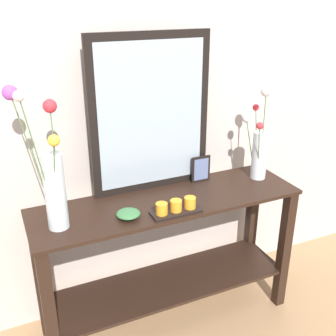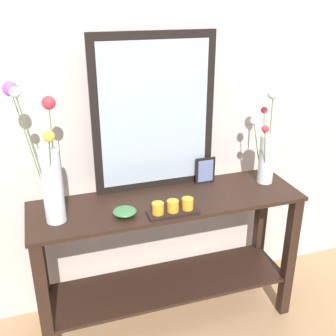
# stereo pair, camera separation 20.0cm
# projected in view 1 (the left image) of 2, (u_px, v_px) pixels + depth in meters

# --- Properties ---
(ground_plane) EXTENTS (7.00, 6.00, 0.02)m
(ground_plane) POSITION_uv_depth(u_px,v_px,m) (168.00, 318.00, 2.38)
(ground_plane) COLOR #A87F56
(wall_back) EXTENTS (6.40, 0.08, 2.70)m
(wall_back) POSITION_uv_depth(u_px,v_px,m) (143.00, 73.00, 2.11)
(wall_back) COLOR beige
(wall_back) RESTS_ON ground
(console_table) EXTENTS (1.39, 0.40, 0.77)m
(console_table) POSITION_uv_depth(u_px,v_px,m) (168.00, 247.00, 2.19)
(console_table) COLOR black
(console_table) RESTS_ON ground
(mirror_leaning) EXTENTS (0.63, 0.03, 0.80)m
(mirror_leaning) POSITION_uv_depth(u_px,v_px,m) (151.00, 115.00, 2.05)
(mirror_leaning) COLOR black
(mirror_leaning) RESTS_ON console_table
(tall_vase_left) EXTENTS (0.20, 0.19, 0.64)m
(tall_vase_left) POSITION_uv_depth(u_px,v_px,m) (51.00, 178.00, 1.74)
(tall_vase_left) COLOR silver
(tall_vase_left) RESTS_ON console_table
(vase_right) EXTENTS (0.13, 0.18, 0.53)m
(vase_right) POSITION_uv_depth(u_px,v_px,m) (259.00, 148.00, 2.25)
(vase_right) COLOR silver
(vase_right) RESTS_ON console_table
(candle_tray) EXTENTS (0.24, 0.09, 0.07)m
(candle_tray) POSITION_uv_depth(u_px,v_px,m) (176.00, 208.00, 1.94)
(candle_tray) COLOR black
(candle_tray) RESTS_ON console_table
(picture_frame_small) EXTENTS (0.11, 0.01, 0.15)m
(picture_frame_small) POSITION_uv_depth(u_px,v_px,m) (201.00, 169.00, 2.25)
(picture_frame_small) COLOR black
(picture_frame_small) RESTS_ON console_table
(decorative_bowl) EXTENTS (0.11, 0.11, 0.04)m
(decorative_bowl) POSITION_uv_depth(u_px,v_px,m) (128.00, 214.00, 1.90)
(decorative_bowl) COLOR #38703D
(decorative_bowl) RESTS_ON console_table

